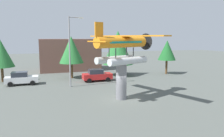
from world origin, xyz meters
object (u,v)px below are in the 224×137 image
object	(u,v)px
tree_east	(71,50)
tree_center_back	(118,48)
car_near_white	(21,78)
tree_west	(1,53)
streetlight_primary	(71,47)
display_pedestal	(121,81)
floatplane_monument	(122,47)
storefront_building	(70,55)
tree_far_east	(167,50)
car_mid_red	(97,75)

from	to	relation	value
tree_east	tree_center_back	bearing A→B (deg)	0.07
car_near_white	tree_west	world-z (taller)	tree_west
streetlight_primary	car_near_white	bearing A→B (deg)	152.46
display_pedestal	car_near_white	size ratio (longest dim) A/B	0.88
floatplane_monument	storefront_building	distance (m)	22.22
tree_center_back	storefront_building	bearing A→B (deg)	127.68
tree_east	tree_center_back	xyz separation A→B (m)	(7.61, 0.01, 0.20)
display_pedestal	tree_west	xyz separation A→B (m)	(-12.98, 13.39, 2.24)
car_near_white	tree_center_back	world-z (taller)	tree_center_back
floatplane_monument	car_near_white	xyz separation A→B (m)	(-10.41, 10.49, -4.49)
tree_west	floatplane_monument	bearing A→B (deg)	-45.52
floatplane_monument	tree_far_east	bearing A→B (deg)	20.98
tree_west	tree_center_back	size ratio (longest dim) A/B	0.82
display_pedestal	tree_east	size ratio (longest dim) A/B	0.57
tree_center_back	tree_west	bearing A→B (deg)	179.52
car_near_white	tree_east	xyz separation A→B (m)	(7.11, 2.69, 3.55)
storefront_building	tree_west	world-z (taller)	tree_west
floatplane_monument	tree_center_back	distance (m)	13.90
floatplane_monument	streetlight_primary	xyz separation A→B (m)	(-4.15, 7.23, -0.28)
tree_east	tree_center_back	world-z (taller)	tree_center_back
tree_west	storefront_building	bearing A→B (deg)	39.00
floatplane_monument	car_mid_red	world-z (taller)	floatplane_monument
tree_far_east	tree_east	bearing A→B (deg)	175.87
floatplane_monument	tree_west	size ratio (longest dim) A/B	1.66
tree_far_east	tree_west	bearing A→B (deg)	177.09
tree_east	tree_center_back	distance (m)	7.61
floatplane_monument	tree_center_back	bearing A→B (deg)	49.80
display_pedestal	car_mid_red	xyz separation A→B (m)	(-0.09, 9.72, -0.97)
display_pedestal	tree_center_back	distance (m)	14.23
car_mid_red	tree_far_east	size ratio (longest dim) A/B	0.72
tree_center_back	tree_far_east	xyz separation A→B (m)	(8.53, -1.18, -0.53)
tree_east	display_pedestal	bearing A→B (deg)	-76.46
streetlight_primary	tree_east	distance (m)	6.05
streetlight_primary	tree_west	xyz separation A→B (m)	(-8.94, 6.11, -1.01)
streetlight_primary	storefront_building	size ratio (longest dim) A/B	0.80
storefront_building	floatplane_monument	bearing A→B (deg)	-83.60
streetlight_primary	tree_far_east	bearing A→B (deg)	15.75
storefront_building	tree_west	xyz separation A→B (m)	(-10.64, -8.61, 1.09)
storefront_building	tree_far_east	size ratio (longest dim) A/B	1.92
display_pedestal	tree_center_back	xyz separation A→B (m)	(4.42, 13.24, 2.78)
floatplane_monument	tree_east	size ratio (longest dim) A/B	1.55
tree_east	tree_west	bearing A→B (deg)	179.10
floatplane_monument	car_mid_red	size ratio (longest dim) A/B	2.39
tree_far_east	car_near_white	bearing A→B (deg)	-176.25
tree_west	tree_east	bearing A→B (deg)	-0.90
car_near_white	display_pedestal	bearing A→B (deg)	-45.68
tree_east	car_mid_red	bearing A→B (deg)	-48.65
streetlight_primary	display_pedestal	bearing A→B (deg)	-61.00
tree_center_back	car_mid_red	bearing A→B (deg)	-142.04
car_mid_red	storefront_building	xyz separation A→B (m)	(-2.25, 12.28, 2.11)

